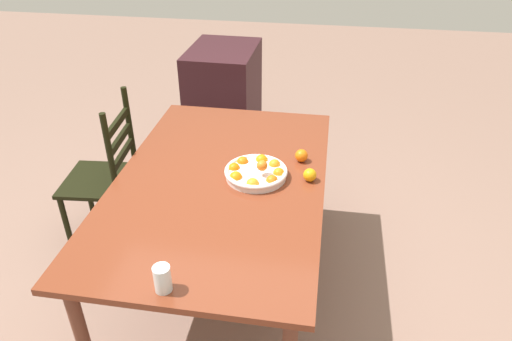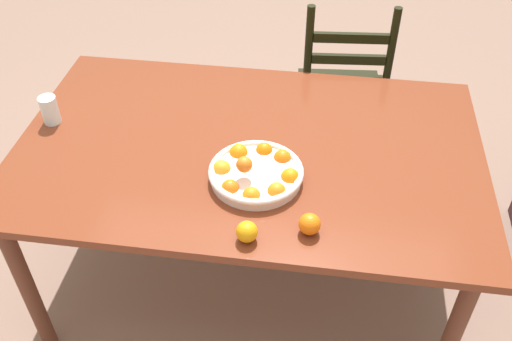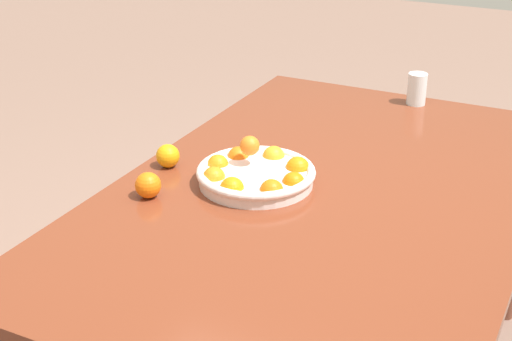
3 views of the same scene
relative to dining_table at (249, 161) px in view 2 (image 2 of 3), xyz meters
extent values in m
plane|color=#816355|center=(0.00, 0.00, -0.70)|extent=(12.00, 12.00, 0.00)
cube|color=brown|center=(0.00, 0.00, 0.06)|extent=(1.72, 1.07, 0.03)
cylinder|color=brown|center=(-0.77, -0.45, -0.33)|extent=(0.06, 0.06, 0.74)
cylinder|color=brown|center=(0.77, -0.45, -0.33)|extent=(0.06, 0.06, 0.74)
cylinder|color=brown|center=(-0.77, 0.45, -0.33)|extent=(0.06, 0.06, 0.74)
cylinder|color=brown|center=(0.77, 0.45, -0.33)|extent=(0.06, 0.06, 0.74)
cube|color=black|center=(0.34, 0.88, -0.24)|extent=(0.46, 0.46, 0.03)
cylinder|color=black|center=(0.51, 1.08, -0.48)|extent=(0.04, 0.04, 0.44)
cylinder|color=black|center=(0.14, 1.05, -0.48)|extent=(0.04, 0.04, 0.44)
cylinder|color=black|center=(0.54, 0.71, -0.48)|extent=(0.04, 0.04, 0.44)
cylinder|color=black|center=(0.17, 0.68, -0.48)|extent=(0.04, 0.04, 0.44)
cylinder|color=black|center=(0.54, 0.71, 0.04)|extent=(0.04, 0.04, 0.55)
cylinder|color=black|center=(0.17, 0.68, 0.04)|extent=(0.04, 0.04, 0.55)
cube|color=black|center=(0.36, 0.70, -0.04)|extent=(0.33, 0.05, 0.04)
cube|color=black|center=(0.36, 0.70, 0.06)|extent=(0.33, 0.05, 0.04)
cube|color=black|center=(0.36, 0.70, 0.17)|extent=(0.33, 0.05, 0.04)
cylinder|color=silver|center=(0.05, -0.18, 0.09)|extent=(0.31, 0.31, 0.04)
torus|color=silver|center=(0.05, -0.18, 0.11)|extent=(0.33, 0.33, 0.02)
sphere|color=orange|center=(0.17, -0.19, 0.11)|extent=(0.06, 0.06, 0.06)
sphere|color=orange|center=(0.14, -0.09, 0.11)|extent=(0.06, 0.06, 0.06)
sphere|color=orange|center=(0.07, -0.06, 0.11)|extent=(0.06, 0.06, 0.06)
sphere|color=orange|center=(-0.02, -0.09, 0.11)|extent=(0.07, 0.07, 0.07)
sphere|color=orange|center=(-0.06, -0.18, 0.11)|extent=(0.06, 0.06, 0.06)
sphere|color=orange|center=(-0.02, -0.27, 0.11)|extent=(0.06, 0.06, 0.06)
sphere|color=orange|center=(0.06, -0.30, 0.11)|extent=(0.06, 0.06, 0.06)
sphere|color=orange|center=(0.13, -0.27, 0.11)|extent=(0.06, 0.06, 0.06)
sphere|color=orange|center=(0.02, -0.22, 0.17)|extent=(0.06, 0.06, 0.06)
sphere|color=orange|center=(0.25, -0.40, 0.11)|extent=(0.07, 0.07, 0.07)
sphere|color=orange|center=(0.07, -0.46, 0.11)|extent=(0.07, 0.07, 0.07)
cylinder|color=silver|center=(-0.78, 0.04, 0.13)|extent=(0.07, 0.07, 0.11)
camera|label=1|loc=(-1.97, -0.51, 1.41)|focal=33.00mm
camera|label=2|loc=(0.26, -1.62, 1.39)|focal=39.87mm
camera|label=3|loc=(1.71, 0.64, 0.97)|focal=52.49mm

